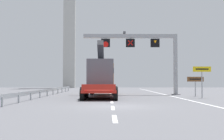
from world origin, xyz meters
The scene contains 9 objects.
ground centered at (0.00, 0.00, 0.00)m, with size 112.00×112.00×0.00m, color #5B5B60.
lane_markings centered at (-0.14, 13.55, 0.01)m, with size 0.20×41.70×0.01m.
edge_line_right centered at (6.20, 12.00, 0.01)m, with size 0.20×63.00×0.01m, color silver.
overhead_lane_gantry centered at (3.71, 15.69, 5.67)m, with size 11.17×0.90×7.37m.
heavy_haul_truck_red centered at (-1.09, 12.78, 1.99)m, with size 3.09×14.08×5.30m.
exit_sign_yellow centered at (8.28, 8.81, 2.24)m, with size 1.68×0.15×2.93m.
tourist_info_sign_brown centered at (8.52, 11.66, 1.56)m, with size 1.69×0.15×2.02m.
guardrail_left centered at (-6.86, 14.20, 0.56)m, with size 0.13×32.39×0.76m.
bridge_pylon_distant centered at (-9.87, 52.68, 21.31)m, with size 9.00×2.00×41.83m.
Camera 1 is at (-0.40, -18.04, 1.55)m, focal length 46.71 mm.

